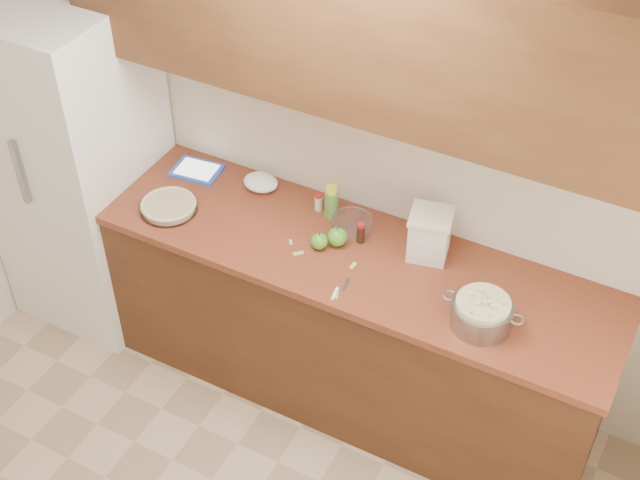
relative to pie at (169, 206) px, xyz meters
The scene contains 20 objects.
room_shell 1.61m from the pie, 58.77° to the right, with size 3.60×3.60×3.60m.
counter_run 0.95m from the pie, ahead, with size 2.64×0.68×0.92m.
upper_cabinets 1.33m from the pie, 19.54° to the left, with size 2.60×0.34×0.70m, color brown.
fridge 0.64m from the pie, behind, with size 0.70×0.70×1.80m, color white.
pie is the anchor object (origin of this frame).
colander 1.55m from the pie, ahead, with size 0.35×0.26×0.13m.
flour_canister 1.23m from the pie, 13.55° to the left, with size 0.22×0.22×0.23m.
tablet 0.32m from the pie, 99.24° to the left, with size 0.25×0.20×0.02m.
paring_knife 0.96m from the pie, ahead, with size 0.04×0.16×0.01m.
lemon_bottle 0.77m from the pie, 24.54° to the left, with size 0.06×0.06×0.17m.
cinnamon_shaker 0.71m from the pie, 28.12° to the left, with size 0.04×0.04×0.09m.
vanilla_bottle 0.92m from the pie, 13.85° to the left, with size 0.04×0.04×0.11m.
mixing_bowl 0.87m from the pie, 18.42° to the left, with size 0.19×0.19×0.07m.
paper_towel 0.46m from the pie, 49.20° to the left, with size 0.17×0.14×0.07m, color white.
apple_left 0.76m from the pie, ahead, with size 0.08×0.08×0.09m.
apple_center 0.83m from the pie, 10.72° to the left, with size 0.09×0.09×0.10m.
peel_a 0.69m from the pie, ahead, with size 0.05×0.02×0.00m, color #9DC45F.
peel_b 0.96m from the pie, ahead, with size 0.05×0.02×0.00m, color #9DC45F.
peel_c 0.94m from the pie, ahead, with size 0.04×0.02×0.00m, color #9DC45F.
peel_d 0.62m from the pie, ahead, with size 0.03×0.01×0.00m, color #9DC45F.
Camera 1 is at (1.33, -1.19, 3.59)m, focal length 50.00 mm.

